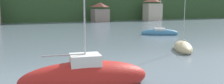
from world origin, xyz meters
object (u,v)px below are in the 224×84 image
object	(u,v)px
shore_building_central	(153,10)
sailboat_far_7	(159,33)
shore_building_westcentral	(100,13)
sailboat_mid_2	(86,78)
sailboat_mid_5	(183,48)

from	to	relation	value
shore_building_central	sailboat_far_7	distance (m)	52.43
shore_building_westcentral	sailboat_mid_2	xyz separation A→B (m)	(-27.64, -64.09, -2.88)
sailboat_mid_2	sailboat_far_7	xyz separation A→B (m)	(21.56, 20.71, -0.16)
sailboat_mid_2	shore_building_westcentral	bearing A→B (deg)	77.04
shore_building_central	sailboat_mid_5	world-z (taller)	shore_building_central
sailboat_mid_5	shore_building_westcentral	bearing A→B (deg)	20.70
shore_building_central	sailboat_mid_5	distance (m)	68.15
shore_building_westcentral	sailboat_mid_5	xyz separation A→B (m)	(-13.44, -57.41, -3.11)
sailboat_far_7	sailboat_mid_5	bearing A→B (deg)	-84.68
sailboat_mid_2	sailboat_mid_5	size ratio (longest dim) A/B	1.44
shore_building_westcentral	sailboat_mid_2	distance (m)	69.86
sailboat_mid_5	sailboat_far_7	xyz separation A→B (m)	(7.36, 14.03, 0.07)
sailboat_mid_5	sailboat_far_7	world-z (taller)	sailboat_far_7
shore_building_central	sailboat_mid_5	xyz separation A→B (m)	(-36.80, -57.22, -4.06)
sailboat_mid_5	sailboat_far_7	size ratio (longest dim) A/B	0.68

